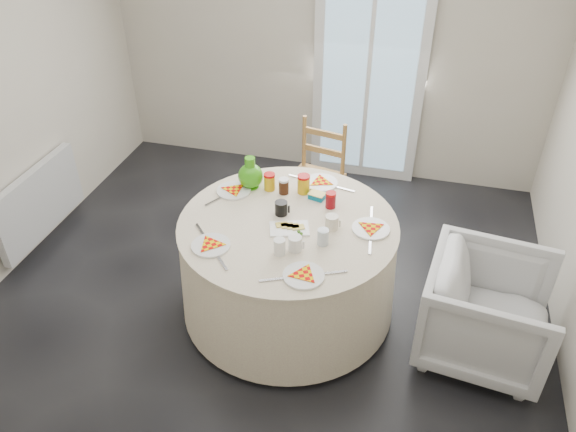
% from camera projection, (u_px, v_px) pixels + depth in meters
% --- Properties ---
extents(floor, '(4.00, 4.00, 0.00)m').
position_uv_depth(floor, '(266.00, 297.00, 4.12)').
color(floor, black).
rests_on(floor, ground).
extents(wall_back, '(4.00, 0.02, 2.60)m').
position_uv_depth(wall_back, '(328.00, 37.00, 4.95)').
color(wall_back, '#BCB5A3').
rests_on(wall_back, floor).
extents(glass_door, '(1.00, 0.08, 2.10)m').
position_uv_depth(glass_door, '(370.00, 71.00, 4.97)').
color(glass_door, silver).
rests_on(glass_door, floor).
extents(radiator, '(0.07, 1.00, 0.55)m').
position_uv_depth(radiator, '(39.00, 202.00, 4.47)').
color(radiator, silver).
rests_on(radiator, floor).
extents(table, '(1.47, 1.47, 0.74)m').
position_uv_depth(table, '(288.00, 267.00, 3.83)').
color(table, beige).
rests_on(table, floor).
extents(wooden_chair, '(0.48, 0.47, 0.92)m').
position_uv_depth(wooden_chair, '(315.00, 178.00, 4.60)').
color(wooden_chair, '#A26F3B').
rests_on(wooden_chair, floor).
extents(armchair, '(0.79, 0.83, 0.77)m').
position_uv_depth(armchair, '(489.00, 307.00, 3.49)').
color(armchair, silver).
rests_on(armchair, floor).
extents(place_settings, '(1.71, 1.71, 0.02)m').
position_uv_depth(place_settings, '(288.00, 220.00, 3.60)').
color(place_settings, silver).
rests_on(place_settings, table).
extents(jar_cluster, '(0.58, 0.44, 0.15)m').
position_uv_depth(jar_cluster, '(298.00, 189.00, 3.81)').
color(jar_cluster, '#AF6315').
rests_on(jar_cluster, table).
extents(butter_tub, '(0.12, 0.10, 0.04)m').
position_uv_depth(butter_tub, '(317.00, 194.00, 3.82)').
color(butter_tub, '#016587').
rests_on(butter_tub, table).
extents(green_pitcher, '(0.21, 0.21, 0.23)m').
position_uv_depth(green_pitcher, '(250.00, 172.00, 3.90)').
color(green_pitcher, '#349B11').
rests_on(green_pitcher, table).
extents(cheese_platter, '(0.28, 0.23, 0.03)m').
position_uv_depth(cheese_platter, '(289.00, 226.00, 3.54)').
color(cheese_platter, white).
rests_on(cheese_platter, table).
extents(mugs_glasses, '(0.66, 0.66, 0.12)m').
position_uv_depth(mugs_glasses, '(304.00, 221.00, 3.52)').
color(mugs_glasses, gray).
rests_on(mugs_glasses, table).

